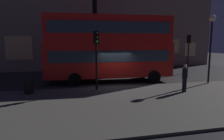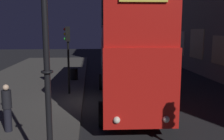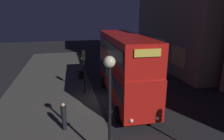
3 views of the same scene
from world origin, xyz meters
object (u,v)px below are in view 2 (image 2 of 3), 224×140
Objects in this scene: street_lamp at (45,24)px; pedestrian at (7,107)px; litter_bin at (74,74)px; traffic_light_near_kerb at (68,46)px; double_decker_bus at (126,46)px.

street_lamp reaches higher than pedestrian.
litter_bin is at bearing -178.73° from street_lamp.
street_lamp is 6.02× the size of litter_bin.
traffic_light_near_kerb is at bearing -65.79° from pedestrian.
litter_bin is at bearing 174.45° from traffic_light_near_kerb.
traffic_light_near_kerb is at bearing -113.15° from double_decker_bus.
street_lamp is 13.65m from litter_bin.
traffic_light_near_kerb is (-1.52, -3.19, -0.08)m from double_decker_bus.
street_lamp is 2.95× the size of pedestrian.
double_decker_bus is 2.68× the size of traffic_light_near_kerb.
traffic_light_near_kerb is 0.75× the size of street_lamp.
pedestrian reaches higher than litter_bin.
street_lamp is (7.39, -2.87, 0.94)m from double_decker_bus.
traffic_light_near_kerb is 4.51× the size of litter_bin.
pedestrian is at bearing -49.08° from double_decker_bus.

